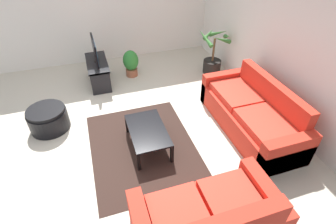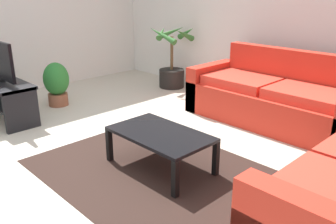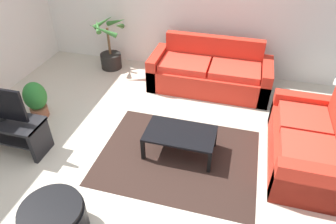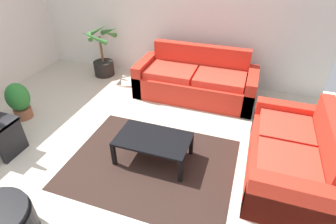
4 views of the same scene
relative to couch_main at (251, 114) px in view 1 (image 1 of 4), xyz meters
The scene contains 12 objects.
ground_plane 2.40m from the couch_main, 106.76° to the right, with size 6.60×6.60×0.00m, color beige.
wall_back 1.44m from the couch_main, 133.87° to the left, with size 6.00×0.06×2.70m, color silver.
wall_left 4.46m from the couch_main, 148.22° to the right, with size 0.06×6.00×2.70m, color silver.
couch_main is the anchor object (origin of this frame).
couch_loveseat 2.26m from the couch_main, 45.12° to the right, with size 0.90×1.69×0.90m.
tv_stand 3.48m from the couch_main, 136.06° to the right, with size 1.10×0.45×0.51m.
tv 3.51m from the couch_main, 136.10° to the right, with size 0.85×0.10×0.52m.
coffee_table 1.88m from the couch_main, 93.60° to the right, with size 0.97×0.58×0.37m.
area_rug 2.00m from the couch_main, 93.42° to the right, with size 2.20×1.70×0.01m, color black.
potted_palm 2.13m from the couch_main, behind, with size 0.71×0.75×1.07m.
potted_plant_small 3.05m from the couch_main, 147.47° to the right, with size 0.36×0.36×0.64m.
ottoman 3.64m from the couch_main, 107.97° to the right, with size 0.69×0.69×0.42m.
Camera 1 is at (3.68, -0.26, 3.16)m, focal length 27.79 mm.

